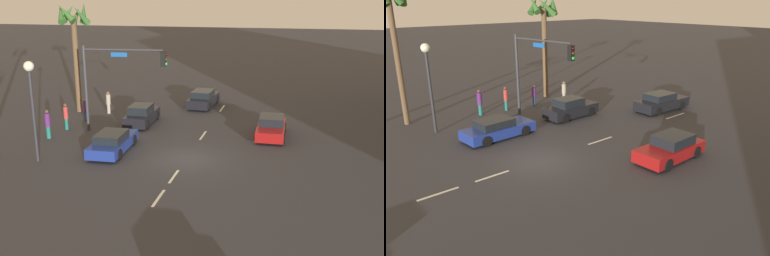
# 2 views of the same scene
# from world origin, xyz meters

# --- Properties ---
(ground_plane) EXTENTS (220.00, 220.00, 0.00)m
(ground_plane) POSITION_xyz_m (0.00, 0.00, 0.00)
(ground_plane) COLOR #333338
(lane_stripe_2) EXTENTS (1.90, 0.14, 0.01)m
(lane_stripe_2) POSITION_xyz_m (-5.43, 0.00, 0.01)
(lane_stripe_2) COLOR silver
(lane_stripe_2) RESTS_ON ground_plane
(lane_stripe_3) EXTENTS (1.83, 0.14, 0.01)m
(lane_stripe_3) POSITION_xyz_m (-2.72, 0.00, 0.01)
(lane_stripe_3) COLOR silver
(lane_stripe_3) RESTS_ON ground_plane
(lane_stripe_4) EXTENTS (1.98, 0.14, 0.01)m
(lane_stripe_4) POSITION_xyz_m (4.72, 0.00, 0.01)
(lane_stripe_4) COLOR silver
(lane_stripe_4) RESTS_ON ground_plane
(lane_stripe_5) EXTENTS (2.25, 0.14, 0.01)m
(lane_stripe_5) POSITION_xyz_m (12.53, 0.00, 0.01)
(lane_stripe_5) COLOR silver
(lane_stripe_5) RESTS_ON ground_plane
(car_0) EXTENTS (4.60, 2.09, 1.25)m
(car_0) POSITION_xyz_m (0.28, 4.65, 0.59)
(car_0) COLOR navy
(car_0) RESTS_ON ground_plane
(car_2) EXTENTS (4.62, 2.11, 1.38)m
(car_2) POSITION_xyz_m (13.04, 1.72, 0.64)
(car_2) COLOR black
(car_2) RESTS_ON ground_plane
(car_4) EXTENTS (4.20, 1.93, 1.35)m
(car_4) POSITION_xyz_m (5.58, -4.47, 0.62)
(car_4) COLOR maroon
(car_4) RESTS_ON ground_plane
(car_5) EXTENTS (4.15, 1.90, 1.45)m
(car_5) POSITION_xyz_m (6.53, 4.97, 0.66)
(car_5) COLOR black
(car_5) RESTS_ON ground_plane
(traffic_signal) EXTENTS (0.86, 5.74, 5.89)m
(traffic_signal) POSITION_xyz_m (4.31, 6.06, 4.05)
(traffic_signal) COLOR #38383D
(traffic_signal) RESTS_ON ground_plane
(streetlamp) EXTENTS (0.56, 0.56, 5.72)m
(streetlamp) POSITION_xyz_m (-2.28, 8.15, 4.04)
(streetlamp) COLOR #2D2D33
(streetlamp) RESTS_ON ground_plane
(pedestrian_0) EXTENTS (0.40, 0.40, 1.88)m
(pedestrian_0) POSITION_xyz_m (3.90, 9.63, 1.01)
(pedestrian_0) COLOR #1E7266
(pedestrian_0) RESTS_ON ground_plane
(pedestrian_1) EXTENTS (0.41, 0.41, 1.77)m
(pedestrian_1) POSITION_xyz_m (8.85, 8.57, 0.93)
(pedestrian_1) COLOR #B2A58C
(pedestrian_1) RESTS_ON ground_plane
(pedestrian_2) EXTENTS (0.40, 0.40, 1.94)m
(pedestrian_2) POSITION_xyz_m (1.79, 9.81, 1.03)
(pedestrian_2) COLOR #1E7266
(pedestrian_2) RESTS_ON ground_plane
(pedestrian_3) EXTENTS (0.42, 0.42, 1.70)m
(pedestrian_3) POSITION_xyz_m (6.36, 9.36, 0.90)
(pedestrian_3) COLOR #2D478C
(pedestrian_3) RESTS_ON ground_plane
(palm_tree_0) EXTENTS (2.49, 2.82, 8.65)m
(palm_tree_0) POSITION_xyz_m (8.84, 11.13, 6.45)
(palm_tree_0) COLOR brown
(palm_tree_0) RESTS_ON ground_plane
(palm_tree_1) EXTENTS (2.65, 2.71, 9.65)m
(palm_tree_1) POSITION_xyz_m (-3.11, 11.29, 7.30)
(palm_tree_1) COLOR brown
(palm_tree_1) RESTS_ON ground_plane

